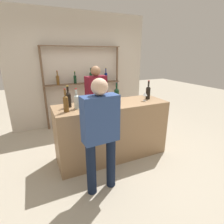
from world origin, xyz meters
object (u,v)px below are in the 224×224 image
object	(u,v)px
counter_bottle_1	(77,101)
counter_bottle_4	(104,99)
counter_bottle_5	(117,94)
customer_left	(100,130)
wine_glass	(145,94)
ice_bucket	(91,103)
server_behind_counter	(96,97)
counter_bottle_2	(66,103)
counter_bottle_3	(148,92)
counter_bottle_0	(68,99)

from	to	relation	value
counter_bottle_1	counter_bottle_4	xyz separation A→B (m)	(0.39, -0.15, 0.02)
counter_bottle_5	customer_left	xyz separation A→B (m)	(-0.65, -0.88, -0.23)
counter_bottle_1	counter_bottle_4	size ratio (longest dim) A/B	0.86
wine_glass	counter_bottle_4	bearing A→B (deg)	-173.46
counter_bottle_1	counter_bottle_5	size ratio (longest dim) A/B	0.96
counter_bottle_4	counter_bottle_1	bearing A→B (deg)	158.71
wine_glass	ice_bucket	size ratio (longest dim) A/B	0.85
customer_left	wine_glass	bearing A→B (deg)	-63.38
ice_bucket	server_behind_counter	size ratio (longest dim) A/B	0.12
counter_bottle_4	ice_bucket	distance (m)	0.21
counter_bottle_2	counter_bottle_4	bearing A→B (deg)	-5.61
counter_bottle_3	counter_bottle_4	distance (m)	1.00
server_behind_counter	counter_bottle_1	bearing A→B (deg)	-44.88
counter_bottle_0	ice_bucket	world-z (taller)	counter_bottle_0
customer_left	counter_bottle_1	bearing A→B (deg)	6.20
counter_bottle_5	ice_bucket	world-z (taller)	counter_bottle_5
counter_bottle_4	counter_bottle_5	distance (m)	0.51
counter_bottle_2	ice_bucket	distance (m)	0.37
counter_bottle_3	counter_bottle_4	bearing A→B (deg)	-168.73
counter_bottle_3	counter_bottle_5	bearing A→B (deg)	167.26
counter_bottle_2	wine_glass	size ratio (longest dim) A/B	2.10
counter_bottle_1	customer_left	xyz separation A→B (m)	(0.12, -0.70, -0.23)
ice_bucket	counter_bottle_1	bearing A→B (deg)	149.36
ice_bucket	counter_bottle_5	bearing A→B (deg)	26.48
counter_bottle_0	counter_bottle_5	size ratio (longest dim) A/B	1.04
counter_bottle_1	customer_left	distance (m)	0.74
ice_bucket	server_behind_counter	xyz separation A→B (m)	(0.46, 1.03, -0.18)
counter_bottle_1	ice_bucket	distance (m)	0.22
server_behind_counter	customer_left	size ratio (longest dim) A/B	1.02
customer_left	ice_bucket	bearing A→B (deg)	-10.34
counter_bottle_0	counter_bottle_2	world-z (taller)	counter_bottle_2
server_behind_counter	counter_bottle_3	bearing A→B (deg)	29.87
counter_bottle_3	counter_bottle_4	size ratio (longest dim) A/B	0.94
counter_bottle_0	customer_left	bearing A→B (deg)	-75.46
counter_bottle_5	wine_glass	xyz separation A→B (m)	(0.45, -0.23, -0.00)
counter_bottle_2	wine_glass	world-z (taller)	counter_bottle_2
counter_bottle_3	counter_bottle_5	size ratio (longest dim) A/B	1.05
counter_bottle_0	counter_bottle_1	bearing A→B (deg)	-55.04
counter_bottle_2	counter_bottle_5	xyz separation A→B (m)	(0.95, 0.27, -0.01)
counter_bottle_3	counter_bottle_5	distance (m)	0.61
wine_glass	customer_left	distance (m)	1.30
counter_bottle_4	counter_bottle_5	world-z (taller)	counter_bottle_4
counter_bottle_3	customer_left	bearing A→B (deg)	-149.24
counter_bottle_3	ice_bucket	size ratio (longest dim) A/B	1.77
wine_glass	counter_bottle_1	bearing A→B (deg)	177.49
counter_bottle_0	customer_left	size ratio (longest dim) A/B	0.22
server_behind_counter	customer_left	world-z (taller)	server_behind_counter
counter_bottle_1	counter_bottle_2	world-z (taller)	counter_bottle_2
counter_bottle_2	counter_bottle_1	bearing A→B (deg)	27.47
counter_bottle_1	counter_bottle_2	size ratio (longest dim) A/B	0.92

